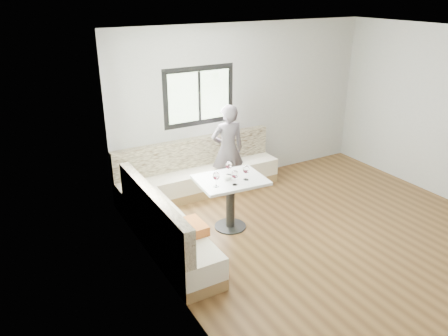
% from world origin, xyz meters
% --- Properties ---
extents(room, '(5.01, 5.01, 2.81)m').
position_xyz_m(room, '(-0.08, 0.08, 1.41)').
color(room, brown).
rests_on(room, ground).
extents(banquette, '(2.90, 2.80, 0.95)m').
position_xyz_m(banquette, '(-1.59, 1.62, 0.33)').
color(banquette, olive).
rests_on(banquette, ground).
extents(table, '(1.02, 0.82, 0.79)m').
position_xyz_m(table, '(-1.18, 0.97, 0.59)').
color(table, black).
rests_on(table, ground).
extents(person, '(0.63, 0.47, 1.57)m').
position_xyz_m(person, '(-0.60, 2.05, 0.78)').
color(person, '#4F474E').
rests_on(person, ground).
extents(olive_ramekin, '(0.11, 0.11, 0.04)m').
position_xyz_m(olive_ramekin, '(-1.22, 0.99, 0.82)').
color(olive_ramekin, white).
rests_on(olive_ramekin, table).
extents(wine_glass_a, '(0.10, 0.10, 0.22)m').
position_xyz_m(wine_glass_a, '(-1.49, 0.84, 0.94)').
color(wine_glass_a, white).
rests_on(wine_glass_a, table).
extents(wine_glass_b, '(0.10, 0.10, 0.22)m').
position_xyz_m(wine_glass_b, '(-1.23, 0.76, 0.94)').
color(wine_glass_b, white).
rests_on(wine_glass_b, table).
extents(wine_glass_c, '(0.10, 0.10, 0.22)m').
position_xyz_m(wine_glass_c, '(-1.01, 0.83, 0.94)').
color(wine_glass_c, white).
rests_on(wine_glass_c, table).
extents(wine_glass_d, '(0.10, 0.10, 0.22)m').
position_xyz_m(wine_glass_d, '(-1.14, 1.10, 0.94)').
color(wine_glass_d, white).
rests_on(wine_glass_d, table).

